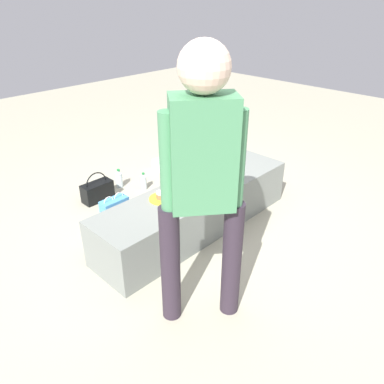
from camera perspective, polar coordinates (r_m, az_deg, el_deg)
ground_plane at (r=3.46m, az=0.73°, el=-5.50°), size 12.00×12.00×0.00m
concrete_ledge at (r=3.35m, az=0.76°, el=-2.53°), size 2.00×0.51×0.42m
child_seated at (r=3.08m, az=-0.79°, el=3.48°), size 0.28×0.33×0.48m
adult_standing at (r=2.06m, az=1.64°, el=3.02°), size 0.43×0.39×1.74m
cake_plate at (r=3.07m, az=-4.52°, el=-0.74°), size 0.22×0.22×0.07m
gift_bag at (r=3.47m, az=-11.57°, el=-3.15°), size 0.25×0.12×0.34m
railing_post at (r=4.18m, az=0.10°, el=7.38°), size 0.36×0.36×1.14m
water_bottle_near_gift at (r=4.20m, az=-10.98°, el=1.98°), size 0.07×0.07×0.21m
water_bottle_far_side at (r=4.11m, az=-7.34°, el=1.57°), size 0.06×0.06×0.20m
party_cup_red at (r=3.71m, az=-6.11°, el=-2.05°), size 0.09×0.09×0.12m
cake_box_white at (r=4.60m, az=-3.72°, el=4.35°), size 0.30×0.27×0.12m
handbag_black_leather at (r=3.98m, az=-14.17°, el=0.16°), size 0.32×0.15×0.31m
handbag_brown_canvas at (r=3.92m, az=-2.23°, el=0.93°), size 0.27×0.12×0.33m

